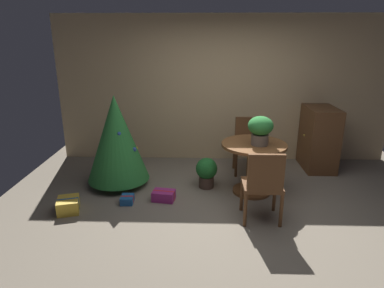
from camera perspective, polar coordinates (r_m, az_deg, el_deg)
name	(u,v)px	position (r m, az deg, el deg)	size (l,w,h in m)	color
ground_plane	(230,215)	(4.47, 6.58, -12.01)	(6.60, 6.60, 0.00)	#756B5B
back_wall_panel	(223,90)	(6.14, 5.38, 9.18)	(6.00, 0.10, 2.60)	tan
round_dining_table	(253,160)	(4.94, 10.40, -2.77)	(0.93, 0.93, 0.76)	brown
flower_vase	(261,129)	(4.74, 11.61, 2.60)	(0.35, 0.35, 0.41)	#665B51
wooden_chair_far	(246,142)	(5.70, 9.23, 0.40)	(0.41, 0.41, 0.93)	brown
wooden_chair_near	(263,183)	(4.17, 12.05, -6.49)	(0.47, 0.44, 0.94)	brown
holiday_tree	(116,138)	(5.16, -12.77, 0.97)	(0.94, 0.94, 1.41)	brown
gift_box_gold	(68,205)	(4.78, -20.35, -9.75)	(0.35, 0.38, 0.19)	gold
gift_box_blue	(127,199)	(4.81, -10.98, -9.28)	(0.18, 0.21, 0.10)	#1E569E
gift_box_purple	(164,196)	(4.80, -4.84, -8.75)	(0.34, 0.26, 0.14)	#9E287A
wooden_cabinet	(319,138)	(6.18, 20.81, 0.91)	(0.52, 0.79, 1.08)	brown
potted_plant	(207,171)	(5.11, 2.49, -4.67)	(0.33, 0.33, 0.47)	#4C382D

